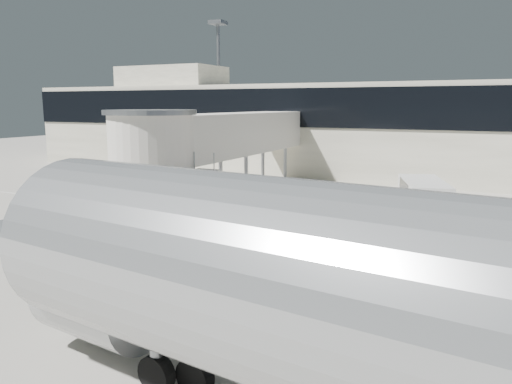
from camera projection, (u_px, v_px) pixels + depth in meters
ground at (143, 266)px, 19.76m from camera, size 140.00×140.00×0.00m
lane_markings at (238, 217)px, 28.32m from camera, size 40.00×30.00×0.02m
terminal at (345, 128)px, 45.74m from camera, size 64.00×12.11×15.20m
jet_bridge at (213, 136)px, 31.58m from camera, size 5.70×20.40×6.03m
baggage_tug at (243, 225)px, 23.80m from camera, size 2.73×1.89×1.71m
suitcase_cart at (281, 243)px, 21.26m from camera, size 3.62×2.51×1.41m
box_cart_near at (106, 248)px, 20.31m from camera, size 3.98×2.23×1.53m
box_cart_far at (112, 243)px, 21.12m from camera, size 3.48×2.17×1.34m
ground_worker at (106, 266)px, 16.94m from camera, size 0.75×0.62×1.77m
minivan at (423, 194)px, 28.55m from camera, size 3.67×5.77×2.04m
belt_loader at (166, 163)px, 47.82m from camera, size 4.28×2.08×1.99m
aircraft at (428, 319)px, 8.06m from camera, size 20.47×6.10×5.14m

